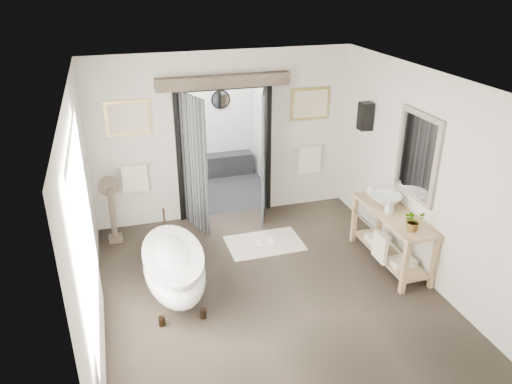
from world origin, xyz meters
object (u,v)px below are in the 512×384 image
clawfoot_tub (174,266)px  rug (265,243)px  vanity (391,234)px  basin (386,200)px

clawfoot_tub → rug: 1.87m
clawfoot_tub → rug: bearing=30.1°
clawfoot_tub → vanity: (3.19, -0.17, 0.08)m
vanity → rug: bearing=146.1°
vanity → rug: size_ratio=1.33×
clawfoot_tub → basin: 3.25m
basin → rug: bearing=167.2°
vanity → basin: size_ratio=3.33×
vanity → clawfoot_tub: bearing=177.0°
clawfoot_tub → basin: bearing=1.9°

